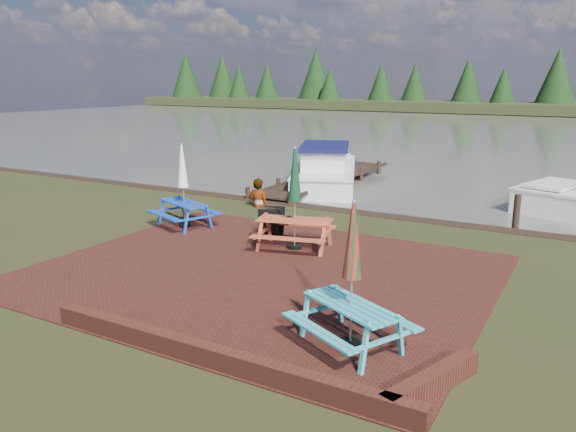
{
  "coord_description": "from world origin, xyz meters",
  "views": [
    {
      "loc": [
        5.87,
        -8.24,
        3.88
      ],
      "look_at": [
        0.06,
        2.02,
        1.0
      ],
      "focal_mm": 35.0,
      "sensor_mm": 36.0,
      "label": 1
    }
  ],
  "objects_px": {
    "picnic_table_teal": "(351,298)",
    "boat_jetty": "(325,172)",
    "picnic_table_blue": "(184,198)",
    "chalkboard": "(272,223)",
    "person": "(258,179)",
    "picnic_table_red": "(295,215)",
    "jetty": "(325,179)"
  },
  "relations": [
    {
      "from": "picnic_table_blue",
      "to": "person",
      "type": "distance_m",
      "value": 3.0
    },
    {
      "from": "picnic_table_teal",
      "to": "boat_jetty",
      "type": "distance_m",
      "value": 13.89
    },
    {
      "from": "picnic_table_teal",
      "to": "boat_jetty",
      "type": "relative_size",
      "value": 0.32
    },
    {
      "from": "picnic_table_red",
      "to": "picnic_table_blue",
      "type": "height_order",
      "value": "picnic_table_red"
    },
    {
      "from": "picnic_table_red",
      "to": "picnic_table_blue",
      "type": "bearing_deg",
      "value": 160.01
    },
    {
      "from": "picnic_table_red",
      "to": "person",
      "type": "xyz_separation_m",
      "value": [
        -3.1,
        3.3,
        0.07
      ]
    },
    {
      "from": "jetty",
      "to": "boat_jetty",
      "type": "relative_size",
      "value": 1.33
    },
    {
      "from": "picnic_table_teal",
      "to": "person",
      "type": "distance_m",
      "value": 9.52
    },
    {
      "from": "picnic_table_teal",
      "to": "picnic_table_red",
      "type": "height_order",
      "value": "picnic_table_red"
    },
    {
      "from": "chalkboard",
      "to": "picnic_table_blue",
      "type": "bearing_deg",
      "value": 168.1
    },
    {
      "from": "boat_jetty",
      "to": "jetty",
      "type": "bearing_deg",
      "value": 87.83
    },
    {
      "from": "jetty",
      "to": "person",
      "type": "distance_m",
      "value": 5.22
    },
    {
      "from": "picnic_table_teal",
      "to": "chalkboard",
      "type": "xyz_separation_m",
      "value": [
        -3.98,
        4.33,
        -0.36
      ]
    },
    {
      "from": "picnic_table_blue",
      "to": "chalkboard",
      "type": "distance_m",
      "value": 2.73
    },
    {
      "from": "picnic_table_red",
      "to": "boat_jetty",
      "type": "bearing_deg",
      "value": 96.75
    },
    {
      "from": "boat_jetty",
      "to": "chalkboard",
      "type": "bearing_deg",
      "value": -95.93
    },
    {
      "from": "picnic_table_red",
      "to": "person",
      "type": "bearing_deg",
      "value": 118.7
    },
    {
      "from": "picnic_table_blue",
      "to": "chalkboard",
      "type": "height_order",
      "value": "picnic_table_blue"
    },
    {
      "from": "picnic_table_red",
      "to": "chalkboard",
      "type": "bearing_deg",
      "value": 140.38
    },
    {
      "from": "jetty",
      "to": "person",
      "type": "height_order",
      "value": "person"
    },
    {
      "from": "picnic_table_blue",
      "to": "person",
      "type": "bearing_deg",
      "value": 101.74
    },
    {
      "from": "chalkboard",
      "to": "person",
      "type": "xyz_separation_m",
      "value": [
        -2.22,
        2.89,
        0.49
      ]
    },
    {
      "from": "picnic_table_teal",
      "to": "boat_jetty",
      "type": "xyz_separation_m",
      "value": [
        -6.37,
        12.34,
        -0.41
      ]
    },
    {
      "from": "person",
      "to": "chalkboard",
      "type": "bearing_deg",
      "value": 124.9
    },
    {
      "from": "picnic_table_teal",
      "to": "person",
      "type": "xyz_separation_m",
      "value": [
        -6.2,
        7.22,
        0.13
      ]
    },
    {
      "from": "jetty",
      "to": "person",
      "type": "bearing_deg",
      "value": -87.94
    },
    {
      "from": "picnic_table_teal",
      "to": "jetty",
      "type": "height_order",
      "value": "picnic_table_teal"
    },
    {
      "from": "picnic_table_blue",
      "to": "boat_jetty",
      "type": "height_order",
      "value": "picnic_table_blue"
    },
    {
      "from": "picnic_table_teal",
      "to": "person",
      "type": "relative_size",
      "value": 1.22
    },
    {
      "from": "picnic_table_teal",
      "to": "jetty",
      "type": "bearing_deg",
      "value": 144.3
    },
    {
      "from": "chalkboard",
      "to": "person",
      "type": "distance_m",
      "value": 3.68
    },
    {
      "from": "jetty",
      "to": "boat_jetty",
      "type": "distance_m",
      "value": 0.25
    }
  ]
}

